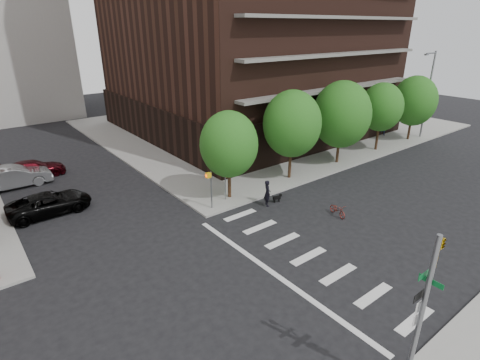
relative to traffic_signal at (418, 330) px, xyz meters
name	(u,v)px	position (x,y,z in m)	size (l,w,h in m)	color
ground	(267,278)	(0.47, 7.49, -2.70)	(120.00, 120.00, 0.00)	black
sidewalk_ne	(264,123)	(20.97, 30.99, -2.62)	(39.00, 33.00, 0.15)	gray
crosswalk	(298,262)	(2.68, 7.49, -2.69)	(3.85, 13.00, 0.01)	silver
tree_a	(229,144)	(4.47, 15.99, 1.35)	(4.00, 4.00, 5.90)	#301E11
tree_b	(292,124)	(10.47, 15.99, 1.85)	(4.50, 4.50, 6.65)	#301E11
tree_c	(342,115)	(16.47, 15.99, 1.75)	(5.00, 5.00, 6.80)	#301E11
tree_d	(382,107)	(22.47, 15.99, 1.64)	(4.00, 4.00, 6.20)	#301E11
tree_e	(414,101)	(28.47, 15.99, 1.55)	(4.50, 4.50, 6.35)	#301E11
traffic_signal	(418,330)	(0.00, 0.00, 0.00)	(0.90, 0.75, 6.00)	slate
pedestrian_signal	(214,183)	(2.79, 15.42, -0.84)	(2.18, 0.67, 2.60)	slate
streetlamp	(428,89)	(30.29, 15.69, 2.59)	(2.14, 0.22, 9.00)	slate
parked_car_black	(50,203)	(-6.20, 21.44, -1.99)	(5.13, 2.36, 1.43)	black
parked_car_maroon	(33,169)	(-5.72, 29.16, -2.00)	(4.83, 1.96, 1.40)	#3C060C
parked_car_silver	(14,177)	(-7.28, 27.73, -1.85)	(5.15, 1.80, 1.70)	#A4A8AB
scooter	(338,210)	(8.48, 9.56, -2.29)	(0.54, 1.56, 0.82)	maroon
dog_walker	(267,193)	(5.84, 13.49, -1.77)	(0.44, 0.68, 1.85)	black
dog	(277,198)	(6.75, 13.45, -2.35)	(0.67, 0.31, 0.56)	black
pedestrian_far	(384,128)	(27.66, 18.49, -1.68)	(0.66, 0.84, 1.74)	navy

